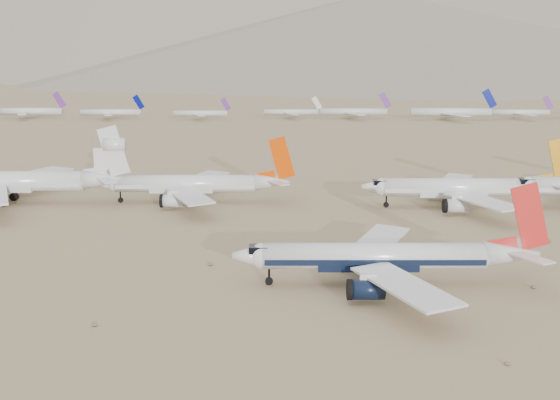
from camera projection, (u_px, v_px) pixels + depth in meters
name	position (u px, v px, depth m)	size (l,w,h in m)	color
ground	(388.00, 291.00, 114.62)	(7000.00, 7000.00, 0.00)	olive
main_airliner	(387.00, 257.00, 116.96)	(49.93, 48.77, 17.62)	silver
row2_gold_tail	(465.00, 188.00, 176.64)	(50.34, 49.23, 17.92)	silver
row2_orange_tail	(194.00, 184.00, 182.35)	(48.93, 47.86, 17.45)	silver
row2_white_trijet	(13.00, 181.00, 181.04)	(57.83, 56.52, 20.49)	silver
distant_storage_row	(273.00, 112.00, 415.29)	(513.44, 54.66, 16.12)	silver
desert_scrub	(257.00, 344.00, 93.11)	(233.60, 121.67, 0.63)	brown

